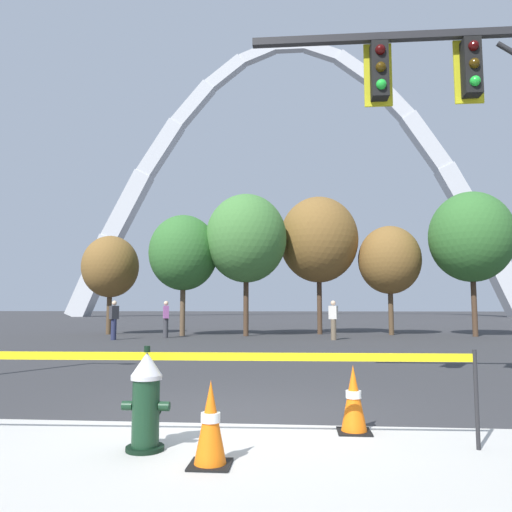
% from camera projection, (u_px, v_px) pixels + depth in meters
% --- Properties ---
extents(ground_plane, '(240.00, 240.00, 0.00)m').
position_uv_depth(ground_plane, '(241.00, 421.00, 5.93)').
color(ground_plane, '#333335').
extents(fire_hydrant, '(0.46, 0.48, 0.99)m').
position_uv_depth(fire_hydrant, '(146.00, 401.00, 4.74)').
color(fire_hydrant, black).
rests_on(fire_hydrant, ground).
extents(caution_tape_barrier, '(6.01, 0.23, 0.95)m').
position_uv_depth(caution_tape_barrier, '(170.00, 377.00, 4.92)').
color(caution_tape_barrier, '#232326').
rests_on(caution_tape_barrier, ground).
extents(traffic_cone_by_hydrant, '(0.36, 0.36, 0.73)m').
position_uv_depth(traffic_cone_by_hydrant, '(210.00, 424.00, 4.27)').
color(traffic_cone_by_hydrant, black).
rests_on(traffic_cone_by_hydrant, ground).
extents(traffic_cone_mid_sidewalk, '(0.36, 0.36, 0.73)m').
position_uv_depth(traffic_cone_mid_sidewalk, '(354.00, 400.00, 5.38)').
color(traffic_cone_mid_sidewalk, black).
rests_on(traffic_cone_mid_sidewalk, ground).
extents(monument_arch, '(57.65, 2.42, 36.50)m').
position_uv_depth(monument_arch, '(291.00, 188.00, 63.05)').
color(monument_arch, silver).
rests_on(monument_arch, ground).
extents(tree_far_left, '(2.75, 2.75, 4.82)m').
position_uv_depth(tree_far_left, '(110.00, 267.00, 24.26)').
color(tree_far_left, brown).
rests_on(tree_far_left, ground).
extents(tree_left_mid, '(3.22, 3.22, 5.64)m').
position_uv_depth(tree_left_mid, '(183.00, 253.00, 23.17)').
color(tree_left_mid, brown).
rests_on(tree_left_mid, ground).
extents(tree_center_left, '(3.77, 3.77, 6.60)m').
position_uv_depth(tree_center_left, '(246.00, 238.00, 23.05)').
color(tree_center_left, '#473323').
rests_on(tree_center_left, ground).
extents(tree_center_right, '(3.88, 3.88, 6.79)m').
position_uv_depth(tree_center_right, '(319.00, 240.00, 24.49)').
color(tree_center_right, '#473323').
rests_on(tree_center_right, ground).
extents(tree_right_mid, '(2.99, 2.99, 5.24)m').
position_uv_depth(tree_right_mid, '(390.00, 260.00, 23.84)').
color(tree_right_mid, brown).
rests_on(tree_right_mid, ground).
extents(tree_far_right, '(3.79, 3.79, 6.63)m').
position_uv_depth(tree_far_right, '(471.00, 237.00, 22.69)').
color(tree_far_right, '#473323').
rests_on(tree_far_right, ground).
extents(pedestrian_walking_left, '(0.36, 0.39, 1.59)m').
position_uv_depth(pedestrian_walking_left, '(114.00, 320.00, 20.08)').
color(pedestrian_walking_left, '#232847').
rests_on(pedestrian_walking_left, ground).
extents(pedestrian_standing_center, '(0.39, 0.32, 1.59)m').
position_uv_depth(pedestrian_standing_center, '(333.00, 320.00, 20.05)').
color(pedestrian_standing_center, brown).
rests_on(pedestrian_standing_center, ground).
extents(pedestrian_walking_right, '(0.32, 0.39, 1.59)m').
position_uv_depth(pedestrian_walking_right, '(166.00, 319.00, 21.35)').
color(pedestrian_walking_right, '#38383D').
rests_on(pedestrian_walking_right, ground).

